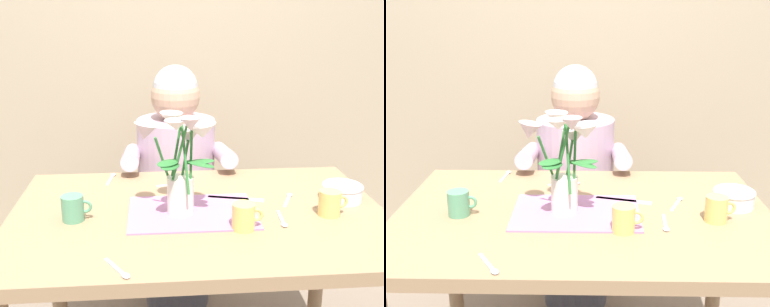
{
  "view_description": "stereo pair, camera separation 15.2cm",
  "coord_description": "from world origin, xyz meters",
  "views": [
    {
      "loc": [
        -0.14,
        -1.4,
        1.37
      ],
      "look_at": [
        -0.02,
        0.05,
        0.92
      ],
      "focal_mm": 44.68,
      "sensor_mm": 36.0,
      "label": 1
    },
    {
      "loc": [
        0.01,
        -1.4,
        1.37
      ],
      "look_at": [
        -0.02,
        0.05,
        0.92
      ],
      "focal_mm": 44.68,
      "sensor_mm": 36.0,
      "label": 2
    }
  ],
  "objects": [
    {
      "name": "spoon_3",
      "position": [
        -0.23,
        -0.35,
        0.74
      ],
      "size": [
        0.08,
        0.11,
        0.01
      ],
      "color": "silver",
      "rests_on": "dining_table"
    },
    {
      "name": "seated_person",
      "position": [
        -0.04,
        0.62,
        0.56
      ],
      "size": [
        0.45,
        0.47,
        1.14
      ],
      "rotation": [
        0.0,
        0.0,
        0.07
      ],
      "color": "#4C4C56",
      "rests_on": "ground_plane"
    },
    {
      "name": "ceramic_mug",
      "position": [
        0.12,
        -0.13,
        0.78
      ],
      "size": [
        0.09,
        0.07,
        0.08
      ],
      "color": "#E5C666",
      "rests_on": "dining_table"
    },
    {
      "name": "coffee_cup",
      "position": [
        -0.39,
        -0.03,
        0.78
      ],
      "size": [
        0.09,
        0.07,
        0.08
      ],
      "color": "#569970",
      "rests_on": "dining_table"
    },
    {
      "name": "wood_panel_backdrop",
      "position": [
        0.0,
        1.05,
        1.25
      ],
      "size": [
        4.0,
        0.1,
        2.5
      ],
      "primitive_type": "cube",
      "color": "tan",
      "rests_on": "ground_plane"
    },
    {
      "name": "flower_vase",
      "position": [
        -0.06,
        -0.01,
        0.93
      ],
      "size": [
        0.27,
        0.19,
        0.33
      ],
      "color": "silver",
      "rests_on": "dining_table"
    },
    {
      "name": "spoon_1",
      "position": [
        -0.3,
        0.34,
        0.74
      ],
      "size": [
        0.03,
        0.12,
        0.01
      ],
      "color": "silver",
      "rests_on": "dining_table"
    },
    {
      "name": "dining_table",
      "position": [
        0.0,
        0.0,
        0.64
      ],
      "size": [
        1.2,
        0.8,
        0.74
      ],
      "color": "#9E7A56",
      "rests_on": "ground_plane"
    },
    {
      "name": "spoon_4",
      "position": [
        0.25,
        -0.1,
        0.74
      ],
      "size": [
        0.02,
        0.12,
        0.01
      ],
      "color": "silver",
      "rests_on": "dining_table"
    },
    {
      "name": "spoon_2",
      "position": [
        -0.05,
        0.25,
        0.74
      ],
      "size": [
        0.12,
        0.03,
        0.01
      ],
      "color": "silver",
      "rests_on": "dining_table"
    },
    {
      "name": "ceramic_bowl",
      "position": [
        0.49,
        0.06,
        0.77
      ],
      "size": [
        0.14,
        0.14,
        0.06
      ],
      "color": "white",
      "rests_on": "dining_table"
    },
    {
      "name": "spoon_0",
      "position": [
        0.32,
        0.08,
        0.74
      ],
      "size": [
        0.06,
        0.11,
        0.01
      ],
      "color": "silver",
      "rests_on": "dining_table"
    },
    {
      "name": "tea_cup",
      "position": [
        0.41,
        -0.06,
        0.78
      ],
      "size": [
        0.09,
        0.07,
        0.08
      ],
      "color": "#E5C666",
      "rests_on": "dining_table"
    },
    {
      "name": "striped_placemat",
      "position": [
        -0.02,
        -0.01,
        0.74
      ],
      "size": [
        0.4,
        0.28,
        0.0
      ],
      "primitive_type": "cube",
      "color": "#B275A3",
      "rests_on": "dining_table"
    },
    {
      "name": "dinner_knife",
      "position": [
        0.14,
        0.09,
        0.74
      ],
      "size": [
        0.19,
        0.06,
        0.0
      ],
      "primitive_type": "cube",
      "rotation": [
        0.0,
        0.0,
        -0.25
      ],
      "color": "silver",
      "rests_on": "dining_table"
    }
  ]
}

